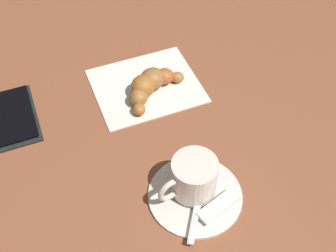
{
  "coord_description": "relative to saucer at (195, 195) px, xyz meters",
  "views": [
    {
      "loc": [
        -0.38,
        0.23,
        0.53
      ],
      "look_at": [
        -0.02,
        -0.0,
        0.02
      ],
      "focal_mm": 46.14,
      "sensor_mm": 36.0,
      "label": 1
    }
  ],
  "objects": [
    {
      "name": "espresso_cup",
      "position": [
        0.01,
        -0.0,
        0.03
      ],
      "size": [
        0.06,
        0.09,
        0.06
      ],
      "color": "silver",
      "rests_on": "saucer"
    },
    {
      "name": "saucer",
      "position": [
        0.0,
        0.0,
        0.0
      ],
      "size": [
        0.13,
        0.13,
        0.01
      ],
      "primitive_type": "cylinder",
      "color": "silver",
      "rests_on": "ground"
    },
    {
      "name": "croissant",
      "position": [
        0.21,
        -0.05,
        0.02
      ],
      "size": [
        0.08,
        0.12,
        0.04
      ],
      "color": "#A76639",
      "rests_on": "napkin"
    },
    {
      "name": "sugar_packet",
      "position": [
        -0.04,
        -0.01,
        0.01
      ],
      "size": [
        0.03,
        0.06,
        0.01
      ],
      "primitive_type": "cube",
      "rotation": [
        0.0,
        0.0,
        11.1
      ],
      "color": "white",
      "rests_on": "saucer"
    },
    {
      "name": "ground_plane",
      "position": [
        0.13,
        -0.02,
        -0.0
      ],
      "size": [
        1.8,
        1.8,
        0.0
      ],
      "primitive_type": "plane",
      "color": "brown"
    },
    {
      "name": "napkin",
      "position": [
        0.23,
        -0.06,
        -0.0
      ],
      "size": [
        0.19,
        0.21,
        0.0
      ],
      "primitive_type": "cube",
      "rotation": [
        0.0,
        0.0,
        -0.19
      ],
      "color": "silver",
      "rests_on": "ground"
    },
    {
      "name": "teaspoon",
      "position": [
        -0.0,
        -0.01,
        0.01
      ],
      "size": [
        0.1,
        0.1,
        0.01
      ],
      "color": "silver",
      "rests_on": "saucer"
    },
    {
      "name": "cell_phone",
      "position": [
        0.28,
        0.16,
        0.0
      ],
      "size": [
        0.14,
        0.1,
        0.01
      ],
      "color": "black",
      "rests_on": "ground"
    }
  ]
}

